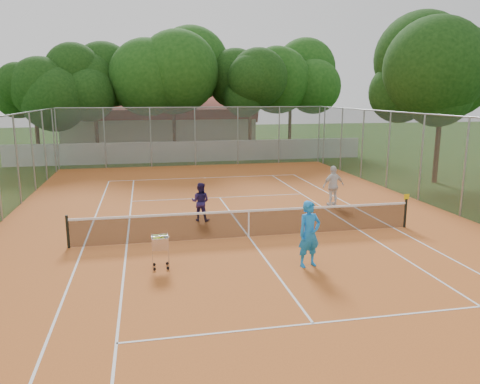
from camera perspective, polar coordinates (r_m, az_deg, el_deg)
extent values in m
plane|color=#1C3A0F|center=(16.29, 1.06, -5.54)|extent=(120.00, 120.00, 0.00)
cube|color=#BD5F24|center=(16.29, 1.06, -5.51)|extent=(18.00, 34.00, 0.02)
cube|color=white|center=(16.28, 1.06, -5.47)|extent=(10.98, 23.78, 0.01)
cube|color=black|center=(16.15, 1.07, -3.82)|extent=(11.88, 0.10, 0.98)
cube|color=slate|center=(15.81, 1.09, 1.39)|extent=(18.00, 34.00, 4.00)
cube|color=silver|center=(34.59, -5.82, 4.94)|extent=(26.00, 0.30, 1.50)
cube|color=beige|center=(44.27, -9.79, 8.22)|extent=(16.40, 9.00, 4.40)
cube|color=black|center=(37.33, -6.44, 11.97)|extent=(29.00, 19.00, 10.00)
imported|color=#1A80DE|center=(13.47, 8.44, -5.08)|extent=(0.79, 0.61, 1.91)
imported|color=#23194C|center=(18.22, -4.85, -1.19)|extent=(0.90, 0.81, 1.51)
imported|color=silver|center=(21.00, 11.30, 0.75)|extent=(1.11, 0.62, 1.78)
cube|color=silver|center=(13.48, -9.68, -7.09)|extent=(0.51, 0.51, 1.02)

